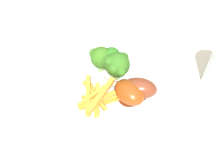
# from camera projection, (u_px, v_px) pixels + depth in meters

# --- Properties ---
(dining_table) EXTENTS (1.14, 0.77, 0.71)m
(dining_table) POSITION_uv_depth(u_px,v_px,m) (112.00, 134.00, 0.74)
(dining_table) COLOR silver
(dining_table) RESTS_ON ground_plane
(dinner_plate) EXTENTS (0.29, 0.29, 0.01)m
(dinner_plate) POSITION_uv_depth(u_px,v_px,m) (112.00, 90.00, 0.69)
(dinner_plate) COLOR silver
(dinner_plate) RESTS_ON dining_table
(broccoli_floret_front) EXTENTS (0.05, 0.07, 0.07)m
(broccoli_floret_front) POSITION_uv_depth(u_px,v_px,m) (101.00, 58.00, 0.69)
(broccoli_floret_front) COLOR #82B65B
(broccoli_floret_front) RESTS_ON dinner_plate
(broccoli_floret_middle) EXTENTS (0.07, 0.07, 0.08)m
(broccoli_floret_middle) POSITION_uv_depth(u_px,v_px,m) (115.00, 64.00, 0.67)
(broccoli_floret_middle) COLOR #87AC51
(broccoli_floret_middle) RESTS_ON dinner_plate
(broccoli_floret_back) EXTENTS (0.04, 0.05, 0.07)m
(broccoli_floret_back) POSITION_uv_depth(u_px,v_px,m) (109.00, 56.00, 0.70)
(broccoli_floret_back) COLOR #739F55
(broccoli_floret_back) RESTS_ON dinner_plate
(carrot_fries_pile) EXTENTS (0.11, 0.12, 0.05)m
(carrot_fries_pile) POSITION_uv_depth(u_px,v_px,m) (95.00, 97.00, 0.65)
(carrot_fries_pile) COLOR orange
(carrot_fries_pile) RESTS_ON dinner_plate
(chicken_drumstick_near) EXTENTS (0.07, 0.13, 0.05)m
(chicken_drumstick_near) POSITION_uv_depth(u_px,v_px,m) (136.00, 88.00, 0.66)
(chicken_drumstick_near) COLOR #501E11
(chicken_drumstick_near) RESTS_ON dinner_plate
(chicken_drumstick_far) EXTENTS (0.12, 0.12, 0.05)m
(chicken_drumstick_far) POSITION_uv_depth(u_px,v_px,m) (127.00, 91.00, 0.66)
(chicken_drumstick_far) COLOR #63230A
(chicken_drumstick_far) RESTS_ON dinner_plate
(water_glass) EXTENTS (0.07, 0.07, 0.12)m
(water_glass) POSITION_uv_depth(u_px,v_px,m) (220.00, 68.00, 0.67)
(water_glass) COLOR silver
(water_glass) RESTS_ON dining_table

